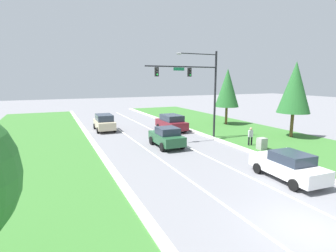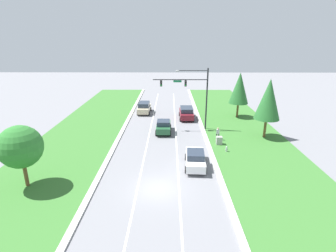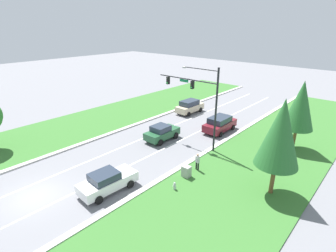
% 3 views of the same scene
% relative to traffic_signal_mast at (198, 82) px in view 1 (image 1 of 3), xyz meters
% --- Properties ---
extents(ground_plane, '(160.00, 160.00, 0.00)m').
position_rel_traffic_signal_mast_xyz_m(ground_plane, '(-4.01, -15.58, -5.66)').
color(ground_plane, slate).
extents(lane_stripe_inner_left, '(0.14, 81.00, 0.01)m').
position_rel_traffic_signal_mast_xyz_m(lane_stripe_inner_left, '(-5.81, -15.58, -5.66)').
color(lane_stripe_inner_left, white).
rests_on(lane_stripe_inner_left, ground_plane).
extents(traffic_signal_mast, '(7.44, 0.41, 8.59)m').
position_rel_traffic_signal_mast_xyz_m(traffic_signal_mast, '(0.00, 0.00, 0.00)').
color(traffic_signal_mast, black).
rests_on(traffic_signal_mast, ground_plane).
extents(white_sedan, '(2.27, 4.74, 1.69)m').
position_rel_traffic_signal_mast_xyz_m(white_sedan, '(-0.46, -11.38, -4.81)').
color(white_sedan, white).
rests_on(white_sedan, ground_plane).
extents(champagne_suv, '(2.21, 4.62, 1.90)m').
position_rel_traffic_signal_mast_xyz_m(champagne_suv, '(-7.46, 8.43, -4.68)').
color(champagne_suv, beige).
rests_on(champagne_suv, ground_plane).
extents(forest_sedan, '(2.11, 4.18, 1.78)m').
position_rel_traffic_signal_mast_xyz_m(forest_sedan, '(-3.89, -1.44, -4.76)').
color(forest_sedan, '#235633').
rests_on(forest_sedan, ground_plane).
extents(burgundy_suv, '(2.31, 4.77, 1.88)m').
position_rel_traffic_signal_mast_xyz_m(burgundy_suv, '(-0.38, 5.16, -4.69)').
color(burgundy_suv, maroon).
rests_on(burgundy_suv, ground_plane).
extents(utility_cabinet, '(0.70, 0.60, 1.05)m').
position_rel_traffic_signal_mast_xyz_m(utility_cabinet, '(2.96, -5.71, -5.14)').
color(utility_cabinet, '#9E9E99').
rests_on(utility_cabinet, ground_plane).
extents(pedestrian, '(0.42, 0.31, 1.69)m').
position_rel_traffic_signal_mast_xyz_m(pedestrian, '(3.03, -4.22, -4.73)').
color(pedestrian, black).
rests_on(pedestrian, ground_plane).
extents(fire_hydrant, '(0.34, 0.20, 0.70)m').
position_rel_traffic_signal_mast_xyz_m(fire_hydrant, '(3.43, -7.83, -5.32)').
color(fire_hydrant, '#B7B7BC').
rests_on(fire_hydrant, ground_plane).
extents(conifer_near_right_tree, '(3.07, 3.07, 7.28)m').
position_rel_traffic_signal_mast_xyz_m(conifer_near_right_tree, '(7.98, 6.02, -0.85)').
color(conifer_near_right_tree, brown).
rests_on(conifer_near_right_tree, ground_plane).
extents(conifer_far_right_tree, '(3.19, 3.19, 7.66)m').
position_rel_traffic_signal_mast_xyz_m(conifer_far_right_tree, '(9.29, -3.17, -0.58)').
color(conifer_far_right_tree, brown).
rests_on(conifer_far_right_tree, ground_plane).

